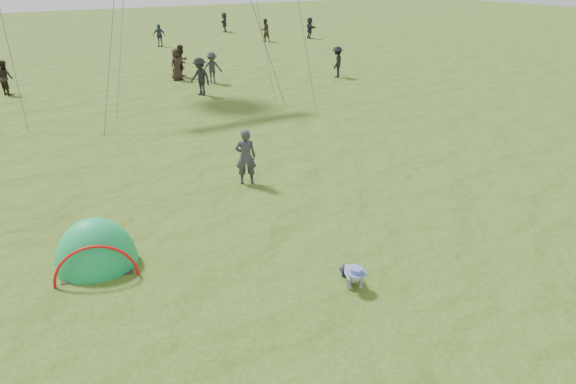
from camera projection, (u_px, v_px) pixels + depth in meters
ground at (298, 279)px, 10.08m from camera, size 140.00×140.00×0.00m
crawling_toddler at (353, 274)px, 9.80m from camera, size 0.66×0.78×0.51m
popup_tent at (98, 266)px, 10.54m from camera, size 1.88×1.66×2.12m
standing_adult at (246, 157)px, 14.17m from camera, size 0.68×0.58×1.58m
crowd_person_1 at (182, 61)px, 27.75m from camera, size 1.06×1.01×1.72m
crowd_person_3 at (212, 68)px, 26.32m from camera, size 1.11×0.77×1.58m
crowd_person_5 at (310, 28)px, 42.25m from camera, size 0.68×1.60×1.67m
crowd_person_7 at (5, 77)px, 24.03m from camera, size 0.89×0.97×1.60m
crowd_person_8 at (159, 35)px, 38.10m from camera, size 1.00×0.87×1.62m
crowd_person_9 at (200, 77)px, 23.86m from camera, size 1.05×1.29×1.73m
crowd_person_11 at (224, 22)px, 46.25m from camera, size 1.22×1.61×1.69m
crowd_person_13 at (265, 30)px, 40.48m from camera, size 0.85×0.67×1.74m
crowd_person_15 at (337, 62)px, 27.72m from camera, size 1.19×1.17×1.64m
crowd_person_16 at (177, 64)px, 27.00m from camera, size 0.95×0.79×1.65m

